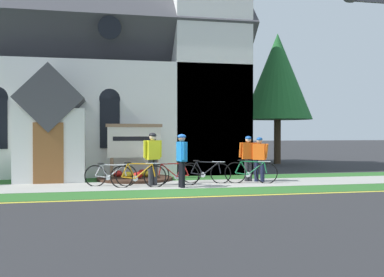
% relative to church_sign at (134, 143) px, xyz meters
% --- Properties ---
extents(ground, '(140.00, 140.00, 0.00)m').
position_rel_church_sign_xyz_m(ground, '(1.40, 0.14, -1.37)').
color(ground, '#2B2B2D').
extents(sidewalk_slab, '(32.00, 2.32, 0.01)m').
position_rel_church_sign_xyz_m(sidewalk_slab, '(-0.89, -2.05, -1.37)').
color(sidewalk_slab, '#A8A59E').
rests_on(sidewalk_slab, ground).
extents(grass_verge, '(32.00, 1.60, 0.01)m').
position_rel_church_sign_xyz_m(grass_verge, '(-0.89, -4.01, -1.37)').
color(grass_verge, '#2D6628').
rests_on(grass_verge, ground).
extents(church_lawn, '(24.00, 1.57, 0.01)m').
position_rel_church_sign_xyz_m(church_lawn, '(-0.89, -0.10, -1.37)').
color(church_lawn, '#2D6628').
rests_on(church_lawn, ground).
extents(curb_paint_stripe, '(28.00, 0.16, 0.01)m').
position_rel_church_sign_xyz_m(curb_paint_stripe, '(-0.89, -4.96, -1.37)').
color(curb_paint_stripe, yellow).
rests_on(curb_paint_stripe, ground).
extents(church_building, '(12.18, 10.46, 13.19)m').
position_rel_church_sign_xyz_m(church_building, '(-0.38, 4.61, 3.22)').
color(church_building, white).
rests_on(church_building, ground).
extents(church_sign, '(2.11, 0.12, 2.08)m').
position_rel_church_sign_xyz_m(church_sign, '(0.00, 0.00, 0.00)').
color(church_sign, '#7F6047').
rests_on(church_sign, ground).
extents(flower_bed, '(2.79, 2.79, 0.34)m').
position_rel_church_sign_xyz_m(flower_bed, '(-0.00, -0.30, -1.29)').
color(flower_bed, '#382319').
rests_on(flower_bed, ground).
extents(bicycle_black, '(1.65, 0.68, 0.81)m').
position_rel_church_sign_xyz_m(bicycle_black, '(2.31, -1.85, -1.00)').
color(bicycle_black, black).
rests_on(bicycle_black, ground).
extents(bicycle_orange, '(1.75, 0.58, 0.84)m').
position_rel_church_sign_xyz_m(bicycle_orange, '(3.82, -2.20, -0.99)').
color(bicycle_orange, black).
rests_on(bicycle_orange, ground).
extents(bicycle_yellow, '(1.78, 0.19, 0.84)m').
position_rel_church_sign_xyz_m(bicycle_yellow, '(-0.08, -2.57, -0.99)').
color(bicycle_yellow, black).
rests_on(bicycle_yellow, ground).
extents(bicycle_white, '(1.71, 0.23, 0.78)m').
position_rel_church_sign_xyz_m(bicycle_white, '(-0.93, -2.02, -1.01)').
color(bicycle_white, black).
rests_on(bicycle_white, ground).
extents(bicycle_green, '(1.61, 0.68, 0.80)m').
position_rel_church_sign_xyz_m(bicycle_green, '(1.14, -2.18, -1.00)').
color(bicycle_green, black).
rests_on(bicycle_green, ground).
extents(cyclist_in_blue_jersey, '(0.31, 0.69, 1.70)m').
position_rel_church_sign_xyz_m(cyclist_in_blue_jersey, '(1.27, -2.90, -0.37)').
color(cyclist_in_blue_jersey, black).
rests_on(cyclist_in_blue_jersey, ground).
extents(cyclist_in_orange_jersey, '(0.47, 0.60, 1.59)m').
position_rel_church_sign_xyz_m(cyclist_in_orange_jersey, '(4.28, -1.83, -0.45)').
color(cyclist_in_orange_jersey, '#191E38').
rests_on(cyclist_in_orange_jersey, ground).
extents(cyclist_in_yellow_jersey, '(0.64, 0.26, 1.63)m').
position_rel_church_sign_xyz_m(cyclist_in_yellow_jersey, '(3.94, -1.61, -0.43)').
color(cyclist_in_yellow_jersey, '#2D2D33').
rests_on(cyclist_in_yellow_jersey, ground).
extents(cyclist_in_white_jersey, '(0.63, 0.42, 1.75)m').
position_rel_church_sign_xyz_m(cyclist_in_white_jersey, '(0.43, -2.17, -0.34)').
color(cyclist_in_white_jersey, '#2D2D33').
rests_on(cyclist_in_white_jersey, ground).
extents(roadside_conifer, '(3.85, 3.85, 7.28)m').
position_rel_church_sign_xyz_m(roadside_conifer, '(8.47, 6.49, 3.49)').
color(roadside_conifer, '#3D2D1E').
rests_on(roadside_conifer, ground).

